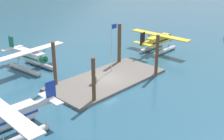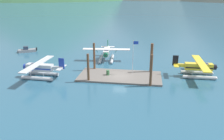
{
  "view_description": "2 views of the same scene",
  "coord_description": "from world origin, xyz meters",
  "px_view_note": "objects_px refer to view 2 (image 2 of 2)",
  "views": [
    {
      "loc": [
        -23.31,
        -23.03,
        14.33
      ],
      "look_at": [
        0.89,
        0.07,
        1.12
      ],
      "focal_mm": 46.57,
      "sensor_mm": 36.0,
      "label": 1
    },
    {
      "loc": [
        4.54,
        -38.95,
        14.86
      ],
      "look_at": [
        -1.46,
        0.02,
        1.27
      ],
      "focal_mm": 37.05,
      "sensor_mm": 36.0,
      "label": 2
    }
  ],
  "objects_px": {
    "fuel_drum": "(108,73)",
    "seaplane_yellow_stbd_fwd": "(199,68)",
    "seaplane_silver_port_aft": "(40,69)",
    "flagpole": "(134,53)",
    "boat_grey_open_west": "(27,50)",
    "seaplane_white_bow_left": "(106,53)"
  },
  "relations": [
    {
      "from": "seaplane_white_bow_left",
      "to": "boat_grey_open_west",
      "type": "bearing_deg",
      "value": 169.1
    },
    {
      "from": "seaplane_white_bow_left",
      "to": "boat_grey_open_west",
      "type": "height_order",
      "value": "seaplane_white_bow_left"
    },
    {
      "from": "seaplane_silver_port_aft",
      "to": "boat_grey_open_west",
      "type": "distance_m",
      "value": 20.33
    },
    {
      "from": "flagpole",
      "to": "seaplane_silver_port_aft",
      "type": "height_order",
      "value": "flagpole"
    },
    {
      "from": "seaplane_silver_port_aft",
      "to": "seaplane_white_bow_left",
      "type": "bearing_deg",
      "value": 51.92
    },
    {
      "from": "fuel_drum",
      "to": "seaplane_silver_port_aft",
      "type": "xyz_separation_m",
      "value": [
        -11.9,
        -2.41,
        0.84
      ]
    },
    {
      "from": "seaplane_white_bow_left",
      "to": "boat_grey_open_west",
      "type": "relative_size",
      "value": 2.37
    },
    {
      "from": "flagpole",
      "to": "seaplane_white_bow_left",
      "type": "relative_size",
      "value": 0.6
    },
    {
      "from": "flagpole",
      "to": "seaplane_yellow_stbd_fwd",
      "type": "bearing_deg",
      "value": 4.99
    },
    {
      "from": "seaplane_white_bow_left",
      "to": "seaplane_yellow_stbd_fwd",
      "type": "bearing_deg",
      "value": -23.12
    },
    {
      "from": "flagpole",
      "to": "boat_grey_open_west",
      "type": "bearing_deg",
      "value": 155.17
    },
    {
      "from": "seaplane_silver_port_aft",
      "to": "boat_grey_open_west",
      "type": "relative_size",
      "value": 2.36
    },
    {
      "from": "flagpole",
      "to": "boat_grey_open_west",
      "type": "relative_size",
      "value": 1.42
    },
    {
      "from": "flagpole",
      "to": "fuel_drum",
      "type": "relative_size",
      "value": 7.14
    },
    {
      "from": "fuel_drum",
      "to": "seaplane_silver_port_aft",
      "type": "relative_size",
      "value": 0.08
    },
    {
      "from": "flagpole",
      "to": "boat_grey_open_west",
      "type": "distance_m",
      "value": 31.01
    },
    {
      "from": "flagpole",
      "to": "seaplane_yellow_stbd_fwd",
      "type": "xyz_separation_m",
      "value": [
        11.7,
        1.02,
        -2.61
      ]
    },
    {
      "from": "seaplane_white_bow_left",
      "to": "seaplane_yellow_stbd_fwd",
      "type": "relative_size",
      "value": 1.01
    },
    {
      "from": "flagpole",
      "to": "seaplane_white_bow_left",
      "type": "height_order",
      "value": "flagpole"
    },
    {
      "from": "fuel_drum",
      "to": "seaplane_yellow_stbd_fwd",
      "type": "height_order",
      "value": "seaplane_yellow_stbd_fwd"
    },
    {
      "from": "fuel_drum",
      "to": "seaplane_silver_port_aft",
      "type": "bearing_deg",
      "value": -168.53
    },
    {
      "from": "flagpole",
      "to": "boat_grey_open_west",
      "type": "height_order",
      "value": "flagpole"
    }
  ]
}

